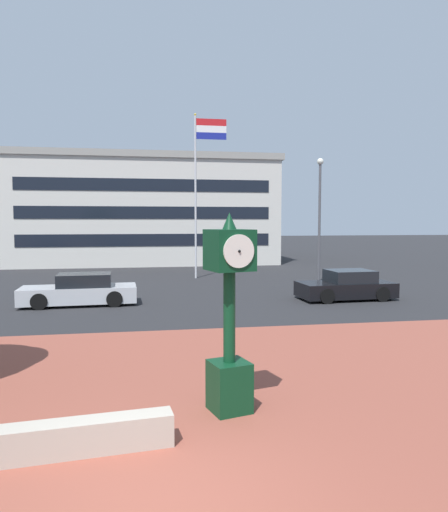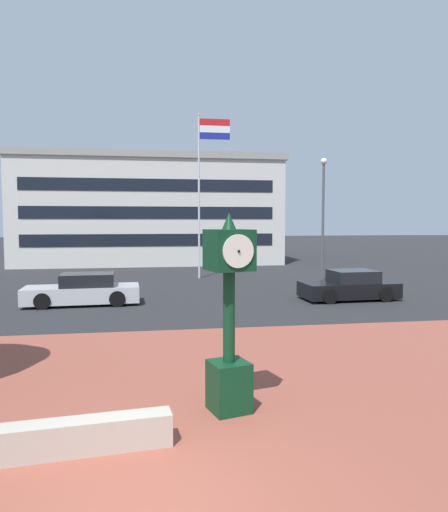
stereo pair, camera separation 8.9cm
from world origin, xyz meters
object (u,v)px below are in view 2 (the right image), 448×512
(flagpole_primary, at_px, (203,178))
(street_lamp_post, at_px, (323,207))
(street_clock, at_px, (229,316))
(car_street_far, at_px, (84,291))
(civic_building, at_px, (150,211))
(car_street_near, at_px, (350,287))

(flagpole_primary, height_order, street_lamp_post, flagpole_primary)
(street_clock, height_order, car_street_far, street_clock)
(flagpole_primary, xyz_separation_m, civic_building, (-3.07, 14.71, -1.64))
(flagpole_primary, distance_m, civic_building, 15.12)
(street_clock, bearing_deg, car_street_near, 42.19)
(car_street_far, bearing_deg, street_clock, -163.66)
(civic_building, distance_m, street_lamp_post, 20.00)
(car_street_near, distance_m, street_lamp_post, 6.95)
(street_clock, relative_size, street_lamp_post, 0.52)
(civic_building, bearing_deg, car_street_far, -97.03)
(flagpole_primary, bearing_deg, car_street_far, -125.55)
(car_street_near, bearing_deg, civic_building, 17.25)
(car_street_far, distance_m, street_lamp_post, 13.84)
(street_clock, bearing_deg, street_lamp_post, 49.38)
(civic_building, height_order, street_lamp_post, civic_building)
(car_street_near, bearing_deg, street_lamp_post, -11.87)
(car_street_far, height_order, street_lamp_post, street_lamp_post)
(street_clock, distance_m, street_lamp_post, 19.09)
(car_street_near, height_order, street_lamp_post, street_lamp_post)
(car_street_far, bearing_deg, flagpole_primary, -38.23)
(car_street_far, relative_size, street_lamp_post, 0.68)
(civic_building, bearing_deg, street_lamp_post, -61.92)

